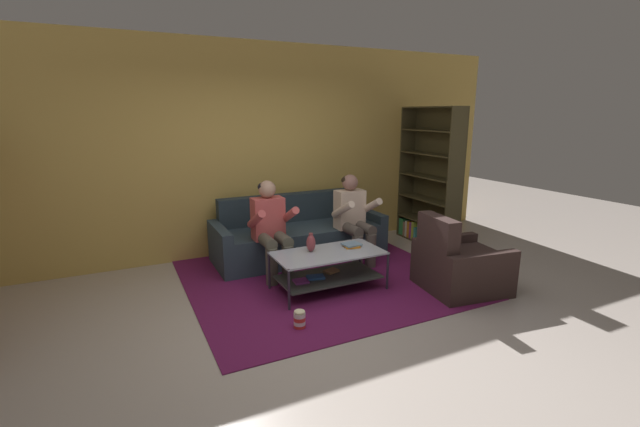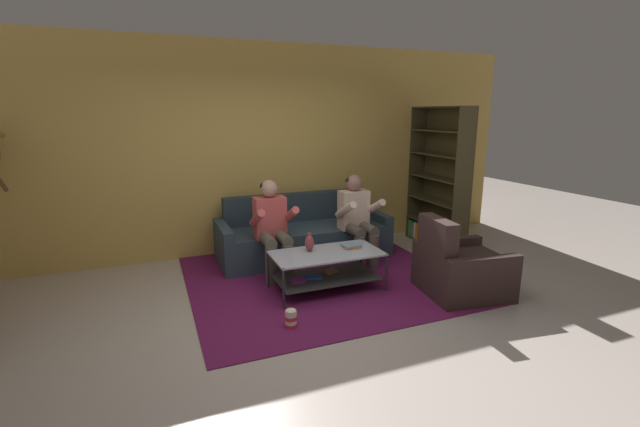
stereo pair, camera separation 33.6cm
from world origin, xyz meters
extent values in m
plane|color=#B9ABA2|center=(0.00, 0.00, 0.00)|extent=(16.80, 16.80, 0.00)
cube|color=tan|center=(0.00, 2.46, 1.45)|extent=(8.40, 0.12, 2.90)
cube|color=#2C3C47|center=(0.57, 1.83, 0.22)|extent=(2.06, 0.88, 0.45)
cube|color=#26333C|center=(0.57, 2.18, 0.64)|extent=(2.06, 0.18, 0.39)
cube|color=#2C3C47|center=(-0.52, 1.83, 0.28)|extent=(0.13, 0.88, 0.57)
cube|color=#2C3C47|center=(1.67, 1.83, 0.28)|extent=(0.13, 0.88, 0.57)
cylinder|color=#585545|center=(-0.10, 1.08, 0.22)|extent=(0.14, 0.14, 0.45)
cylinder|color=#585545|center=(0.10, 1.08, 0.22)|extent=(0.14, 0.14, 0.45)
cylinder|color=#585545|center=(-0.10, 1.26, 0.49)|extent=(0.14, 0.42, 0.14)
cylinder|color=#585545|center=(0.10, 1.26, 0.49)|extent=(0.14, 0.42, 0.14)
cube|color=#C74F4F|center=(0.00, 1.46, 0.70)|extent=(0.38, 0.22, 0.51)
cylinder|color=#C74F4F|center=(-0.20, 1.28, 0.75)|extent=(0.09, 0.49, 0.31)
cylinder|color=#C74F4F|center=(0.20, 1.28, 0.75)|extent=(0.09, 0.49, 0.31)
sphere|color=tan|center=(0.00, 1.46, 1.06)|extent=(0.21, 0.21, 0.21)
ellipsoid|color=black|center=(0.00, 1.48, 1.09)|extent=(0.21, 0.21, 0.13)
cylinder|color=#564C45|center=(1.05, 1.08, 0.22)|extent=(0.14, 0.14, 0.45)
cylinder|color=#564C45|center=(1.25, 1.08, 0.22)|extent=(0.14, 0.14, 0.45)
cylinder|color=#564C45|center=(1.05, 1.26, 0.49)|extent=(0.14, 0.42, 0.14)
cylinder|color=#564C45|center=(1.25, 1.26, 0.49)|extent=(0.14, 0.42, 0.14)
cube|color=beige|center=(1.15, 1.46, 0.70)|extent=(0.38, 0.22, 0.51)
cylinder|color=beige|center=(0.95, 1.28, 0.76)|extent=(0.09, 0.49, 0.31)
cylinder|color=beige|center=(1.35, 1.28, 0.76)|extent=(0.09, 0.49, 0.31)
sphere|color=#93665B|center=(1.15, 1.46, 1.07)|extent=(0.21, 0.21, 0.21)
ellipsoid|color=black|center=(1.15, 1.48, 1.09)|extent=(0.21, 0.21, 0.13)
cube|color=#AEB6C5|center=(0.42, 0.67, 0.44)|extent=(1.22, 0.63, 0.02)
cube|color=#3C413C|center=(0.42, 0.67, 0.16)|extent=(1.13, 0.58, 0.02)
cylinder|color=#2D2835|center=(-0.17, 0.37, 0.22)|extent=(0.03, 0.03, 0.44)
cylinder|color=#2D2835|center=(1.02, 0.37, 0.22)|extent=(0.03, 0.03, 0.44)
cylinder|color=#2D2835|center=(-0.17, 0.97, 0.22)|extent=(0.03, 0.03, 0.44)
cylinder|color=#2D2835|center=(1.02, 0.97, 0.22)|extent=(0.03, 0.03, 0.44)
cube|color=#8D3693|center=(0.07, 0.64, 0.18)|extent=(0.16, 0.16, 0.02)
cube|color=#2B5EA9|center=(0.27, 0.67, 0.18)|extent=(0.22, 0.17, 0.02)
cube|color=olive|center=(0.51, 0.76, 0.18)|extent=(0.18, 0.16, 0.03)
cube|color=#621747|center=(0.50, 1.15, 0.01)|extent=(3.10, 3.16, 0.01)
cube|color=#7D466F|center=(0.50, 1.15, 0.01)|extent=(1.70, 1.74, 0.00)
ellipsoid|color=#90383F|center=(0.26, 0.78, 0.54)|extent=(0.10, 0.10, 0.19)
cylinder|color=#90383F|center=(0.26, 0.78, 0.64)|extent=(0.05, 0.05, 0.04)
cube|color=orange|center=(0.76, 0.73, 0.46)|extent=(0.20, 0.20, 0.02)
cube|color=#708FAA|center=(0.76, 0.73, 0.48)|extent=(0.21, 0.19, 0.02)
cube|color=#423A21|center=(2.61, 2.16, 1.02)|extent=(0.30, 0.02, 2.05)
cube|color=#423A21|center=(2.59, 1.06, 1.02)|extent=(0.30, 0.02, 2.05)
cube|color=#423A21|center=(2.74, 1.61, 1.02)|extent=(0.04, 1.12, 2.05)
cube|color=#423A21|center=(2.60, 1.61, 0.01)|extent=(0.31, 1.09, 0.02)
cube|color=#423A21|center=(2.60, 1.61, 0.34)|extent=(0.31, 1.09, 0.02)
cube|color=#423A21|center=(2.60, 1.61, 0.68)|extent=(0.31, 1.09, 0.02)
cube|color=#423A21|center=(2.60, 1.61, 1.02)|extent=(0.31, 1.09, 0.02)
cube|color=#423A21|center=(2.60, 1.61, 1.37)|extent=(0.31, 1.09, 0.02)
cube|color=#423A21|center=(2.60, 1.61, 1.71)|extent=(0.31, 1.09, 0.02)
cube|color=#423A21|center=(2.60, 1.61, 2.04)|extent=(0.31, 1.09, 0.02)
cube|color=#349355|center=(2.60, 2.12, 0.15)|extent=(0.25, 0.05, 0.26)
cube|color=#338F49|center=(2.58, 2.06, 0.15)|extent=(0.21, 0.05, 0.26)
cube|color=#9C6D56|center=(2.61, 2.01, 0.13)|extent=(0.27, 0.05, 0.23)
cube|color=silver|center=(2.57, 1.96, 0.15)|extent=(0.20, 0.05, 0.25)
cube|color=orange|center=(2.60, 1.90, 0.15)|extent=(0.25, 0.06, 0.26)
cube|color=#943591|center=(2.59, 1.84, 0.15)|extent=(0.23, 0.05, 0.26)
cube|color=#ACBA35|center=(2.58, 1.79, 0.16)|extent=(0.22, 0.06, 0.28)
cube|color=teal|center=(2.59, 1.73, 0.12)|extent=(0.24, 0.05, 0.20)
cube|color=#352422|center=(1.79, 0.02, 0.22)|extent=(0.92, 0.70, 0.44)
cube|color=#352422|center=(1.45, 0.07, 0.66)|extent=(0.24, 0.60, 0.44)
cube|color=#352422|center=(1.74, -0.32, 0.27)|extent=(0.85, 0.22, 0.54)
cube|color=#352422|center=(1.83, 0.37, 0.27)|extent=(0.85, 0.22, 0.54)
cylinder|color=red|center=(-0.22, -0.01, 0.02)|extent=(0.11, 0.11, 0.04)
cylinder|color=white|center=(-0.22, -0.01, 0.06)|extent=(0.11, 0.11, 0.04)
cylinder|color=red|center=(-0.22, -0.01, 0.10)|extent=(0.11, 0.11, 0.04)
cylinder|color=white|center=(-0.22, -0.01, 0.13)|extent=(0.11, 0.11, 0.04)
ellipsoid|color=beige|center=(-0.22, -0.01, 0.17)|extent=(0.10, 0.10, 0.04)
camera|label=1|loc=(-1.65, -3.36, 1.97)|focal=24.00mm
camera|label=2|loc=(-1.34, -3.50, 1.97)|focal=24.00mm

